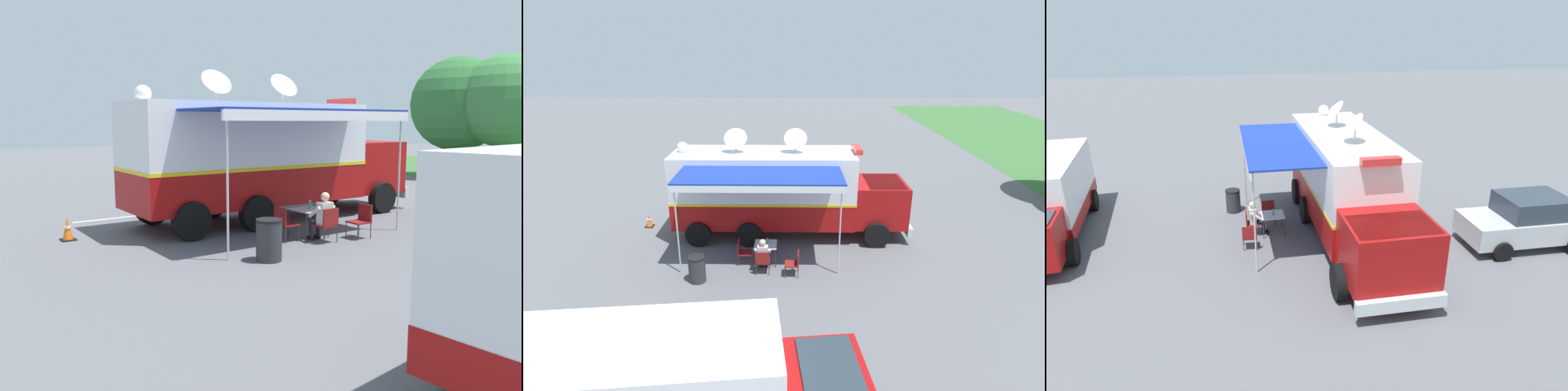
% 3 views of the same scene
% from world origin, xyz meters
% --- Properties ---
extents(ground_plane, '(100.00, 100.00, 0.00)m').
position_xyz_m(ground_plane, '(0.00, 0.00, 0.00)').
color(ground_plane, '#5B5B60').
extents(lot_stripe, '(0.12, 4.80, 0.01)m').
position_xyz_m(lot_stripe, '(-2.83, -1.99, 0.00)').
color(lot_stripe, silver).
rests_on(lot_stripe, ground).
extents(command_truck, '(4.85, 9.49, 4.53)m').
position_xyz_m(command_truck, '(0.03, 0.75, 1.95)').
color(command_truck, '#9E0F0F').
rests_on(command_truck, ground).
extents(folding_table, '(0.80, 0.80, 0.73)m').
position_xyz_m(folding_table, '(2.56, 0.18, 0.67)').
color(folding_table, silver).
rests_on(folding_table, ground).
extents(water_bottle, '(0.07, 0.07, 0.22)m').
position_xyz_m(water_bottle, '(2.55, 0.25, 0.83)').
color(water_bottle, '#3F9959').
rests_on(water_bottle, folding_table).
extents(folding_chair_at_table, '(0.48, 0.48, 0.87)m').
position_xyz_m(folding_chair_at_table, '(3.36, 0.12, 0.51)').
color(folding_chair_at_table, maroon).
rests_on(folding_chair_at_table, ground).
extents(folding_chair_beside_table, '(0.48, 0.48, 0.87)m').
position_xyz_m(folding_chair_beside_table, '(2.63, -0.67, 0.51)').
color(folding_chair_beside_table, maroon).
rests_on(folding_chair_beside_table, ground).
extents(folding_chair_spare_by_truck, '(0.50, 0.50, 0.87)m').
position_xyz_m(folding_chair_spare_by_truck, '(3.45, 1.22, 0.51)').
color(folding_chair_spare_by_truck, maroon).
rests_on(folding_chair_spare_by_truck, ground).
extents(seated_responder, '(0.66, 0.55, 1.25)m').
position_xyz_m(seated_responder, '(3.18, 0.12, 0.65)').
color(seated_responder, silver).
rests_on(seated_responder, ground).
extents(trash_bin, '(0.57, 0.57, 0.91)m').
position_xyz_m(trash_bin, '(3.89, -2.03, 0.46)').
color(trash_bin, '#2D2D33').
rests_on(trash_bin, ground).
extents(traffic_cone, '(0.36, 0.36, 0.58)m').
position_xyz_m(traffic_cone, '(-0.58, -5.08, 0.28)').
color(traffic_cone, black).
rests_on(traffic_cone, ground).
extents(car_behind_truck, '(4.22, 2.06, 1.76)m').
position_xyz_m(car_behind_truck, '(-5.68, 2.57, 0.88)').
color(car_behind_truck, '#B2B5BA').
rests_on(car_behind_truck, ground).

